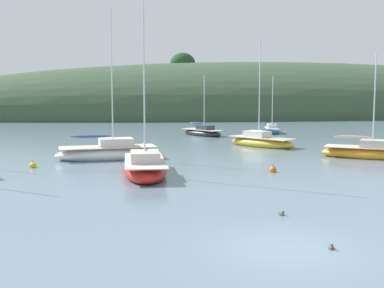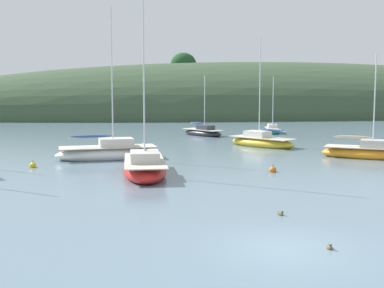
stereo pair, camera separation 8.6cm
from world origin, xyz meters
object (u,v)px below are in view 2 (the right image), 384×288
at_px(sailboat_black_sloop, 273,130).
at_px(mooring_buoy_channel, 273,170).
at_px(sailboat_white_near, 262,142).
at_px(sailboat_teal_outer, 368,152).
at_px(mooring_buoy_outer, 33,166).
at_px(duck_lone_right, 281,214).
at_px(sailboat_cream_ketch, 203,132).
at_px(sailboat_grey_yawl, 109,153).
at_px(sailboat_navy_dinghy, 145,168).
at_px(duck_straggler, 330,247).

relative_size(sailboat_black_sloop, mooring_buoy_channel, 12.54).
bearing_deg(sailboat_white_near, sailboat_black_sloop, 68.50).
distance_m(sailboat_teal_outer, mooring_buoy_outer, 23.91).
bearing_deg(duck_lone_right, sailboat_cream_ketch, 85.39).
relative_size(sailboat_teal_outer, sailboat_grey_yawl, 0.71).
distance_m(sailboat_teal_outer, sailboat_navy_dinghy, 17.59).
bearing_deg(sailboat_grey_yawl, duck_lone_right, -68.05).
distance_m(sailboat_black_sloop, duck_straggler, 43.22).
bearing_deg(sailboat_navy_dinghy, sailboat_white_near, 50.80).
bearing_deg(sailboat_cream_ketch, mooring_buoy_outer, -125.36).
bearing_deg(sailboat_black_sloop, duck_straggler, -105.18).
bearing_deg(sailboat_cream_ketch, sailboat_grey_yawl, -119.76).
bearing_deg(duck_straggler, sailboat_navy_dinghy, 109.11).
relative_size(sailboat_white_near, duck_straggler, 23.17).
relative_size(sailboat_cream_ketch, mooring_buoy_channel, 12.61).
xyz_separation_m(sailboat_grey_yawl, mooring_buoy_outer, (-4.82, -3.40, -0.33)).
distance_m(sailboat_navy_dinghy, sailboat_cream_ketch, 26.12).
xyz_separation_m(sailboat_teal_outer, sailboat_black_sloop, (-0.43, 21.91, -0.09)).
bearing_deg(mooring_buoy_channel, sailboat_cream_ketch, 90.23).
distance_m(sailboat_white_near, mooring_buoy_channel, 14.10).
height_order(sailboat_navy_dinghy, duck_lone_right, sailboat_navy_dinghy).
xyz_separation_m(sailboat_white_near, mooring_buoy_outer, (-18.22, -9.66, -0.29)).
height_order(sailboat_grey_yawl, mooring_buoy_channel, sailboat_grey_yawl).
height_order(sailboat_black_sloop, mooring_buoy_outer, sailboat_black_sloop).
height_order(sailboat_teal_outer, sailboat_white_near, sailboat_white_near).
bearing_deg(sailboat_white_near, sailboat_navy_dinghy, -129.20).
relative_size(sailboat_navy_dinghy, duck_straggler, 26.25).
relative_size(sailboat_black_sloop, duck_straggler, 15.94).
bearing_deg(sailboat_white_near, sailboat_grey_yawl, -154.93).
distance_m(sailboat_navy_dinghy, sailboat_black_sloop, 31.59).
xyz_separation_m(sailboat_cream_ketch, mooring_buoy_outer, (-14.82, -20.89, -0.23)).
height_order(sailboat_grey_yawl, duck_lone_right, sailboat_grey_yawl).
bearing_deg(mooring_buoy_channel, sailboat_grey_yawl, 143.62).
bearing_deg(sailboat_teal_outer, mooring_buoy_outer, -177.49).
distance_m(sailboat_white_near, sailboat_grey_yawl, 14.79).
distance_m(sailboat_white_near, sailboat_black_sloop, 14.29).
height_order(sailboat_white_near, sailboat_grey_yawl, sailboat_grey_yawl).
bearing_deg(sailboat_white_near, mooring_buoy_outer, -152.06).
xyz_separation_m(sailboat_cream_ketch, duck_straggler, (-2.68, -39.65, -0.30)).
bearing_deg(mooring_buoy_channel, duck_lone_right, -105.92).
height_order(mooring_buoy_outer, duck_straggler, mooring_buoy_outer).
height_order(mooring_buoy_outer, mooring_buoy_channel, same).
distance_m(sailboat_grey_yawl, mooring_buoy_outer, 5.91).
xyz_separation_m(sailboat_black_sloop, duck_straggler, (-11.31, -41.71, -0.27)).
xyz_separation_m(duck_straggler, duck_lone_right, (-0.16, 4.39, 0.00)).
xyz_separation_m(sailboat_teal_outer, duck_lone_right, (-11.90, -15.41, -0.36)).
height_order(sailboat_grey_yawl, mooring_buoy_outer, sailboat_grey_yawl).
xyz_separation_m(sailboat_grey_yawl, duck_straggler, (7.32, -22.15, -0.40)).
relative_size(sailboat_grey_yawl, duck_straggler, 26.38).
bearing_deg(sailboat_teal_outer, duck_straggler, -120.67).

